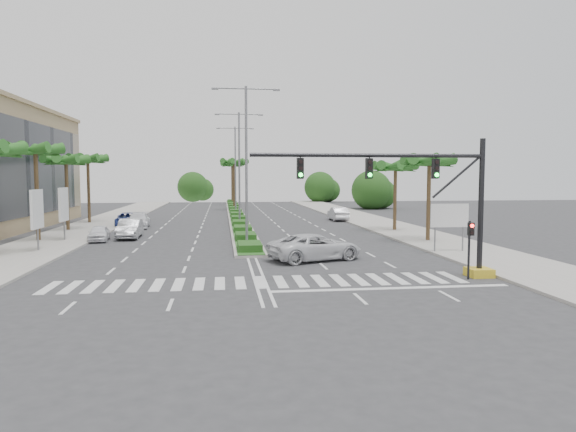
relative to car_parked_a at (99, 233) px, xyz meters
name	(u,v)px	position (x,y,z in m)	size (l,w,h in m)	color
ground	(260,282)	(11.80, -17.89, -0.64)	(160.00, 160.00, 0.00)	#333335
footpath_right	(409,233)	(27.00, 2.11, -0.57)	(6.00, 120.00, 0.15)	gray
footpath_left	(63,238)	(-3.40, 2.11, -0.57)	(6.00, 120.00, 0.15)	gray
median	(236,214)	(11.80, 27.11, -0.54)	(2.20, 75.00, 0.20)	gray
median_grass	(236,213)	(11.80, 27.11, -0.42)	(1.80, 75.00, 0.04)	#234F1B
signal_gantry	(440,211)	(21.07, -17.89, 2.82)	(12.60, 1.20, 7.20)	gold
pedestrian_signal	(470,240)	(22.40, -18.57, 1.40)	(0.28, 0.36, 3.00)	black
direction_sign	(449,218)	(25.30, -9.90, 1.81)	(2.70, 0.11, 3.40)	slate
billboard_near	(37,210)	(-2.70, -5.89, 2.32)	(0.18, 2.10, 4.35)	slate
billboard_far	(64,205)	(-2.70, 0.11, 2.32)	(0.18, 2.10, 4.35)	slate
palm_left_mid	(35,153)	(-4.70, 0.11, 6.43)	(4.57, 4.68, 7.95)	brown
palm_left_far	(66,163)	(-4.70, 8.11, 5.85)	(4.57, 4.68, 7.35)	brown
palm_left_end	(88,161)	(-4.70, 16.11, 6.24)	(4.57, 4.68, 7.75)	brown
palm_right_near	(429,164)	(26.30, -3.89, 5.56)	(4.57, 4.68, 7.05)	brown
palm_right_far	(396,169)	(26.30, 4.11, 5.27)	(4.57, 4.68, 6.75)	brown
palm_median_a	(234,164)	(11.80, 37.11, 6.53)	(4.57, 4.68, 8.05)	brown
palm_median_b	(232,166)	(11.80, 52.11, 6.53)	(4.57, 4.68, 8.05)	brown
streetlight_near	(246,156)	(11.80, -3.89, 6.17)	(5.10, 0.25, 12.00)	slate
streetlight_mid	(239,162)	(11.80, 12.11, 6.17)	(5.10, 0.25, 12.00)	slate
streetlight_far	(235,165)	(11.80, 28.11, 6.17)	(5.10, 0.25, 12.00)	slate
car_parked_a	(99,233)	(0.00, 0.00, 0.00)	(1.52, 3.77, 1.28)	white
car_parked_b	(130,229)	(2.14, 1.72, 0.17)	(1.71, 4.91, 1.62)	#A7A7AC
car_parked_c	(128,219)	(0.00, 12.74, 0.06)	(2.34, 5.08, 1.41)	#304593
car_parked_d	(138,220)	(1.44, 10.67, 0.12)	(2.12, 5.22, 1.51)	white
car_crossing	(315,247)	(15.73, -11.55, 0.19)	(2.76, 5.99, 1.66)	silver
car_right	(338,214)	(23.60, 16.49, 0.15)	(1.68, 4.82, 1.59)	silver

